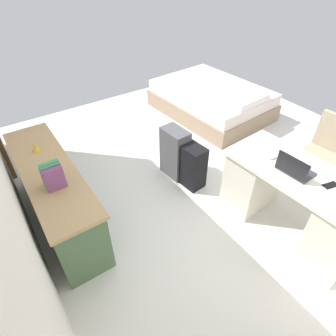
# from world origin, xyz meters

# --- Properties ---
(ground_plane) EXTENTS (5.59, 5.59, 0.00)m
(ground_plane) POSITION_xyz_m (0.00, 0.00, 0.00)
(ground_plane) COLOR silver
(desk) EXTENTS (1.48, 0.74, 0.76)m
(desk) POSITION_xyz_m (-1.20, -0.18, 0.40)
(desk) COLOR silver
(desk) RESTS_ON ground_plane
(office_chair) EXTENTS (0.52, 0.52, 0.94)m
(office_chair) POSITION_xyz_m (-0.98, -1.01, 0.42)
(office_chair) COLOR black
(office_chair) RESTS_ON ground_plane
(credenza) EXTENTS (1.80, 0.48, 0.72)m
(credenza) POSITION_xyz_m (0.28, 1.76, 0.36)
(credenza) COLOR #4C6B47
(credenza) RESTS_ON ground_plane
(bed) EXTENTS (1.99, 1.53, 0.58)m
(bed) POSITION_xyz_m (1.22, -1.24, 0.24)
(bed) COLOR gray
(bed) RESTS_ON ground_plane
(suitcase_black) EXTENTS (0.38, 0.25, 0.57)m
(suitcase_black) POSITION_xyz_m (-0.06, 0.22, 0.28)
(suitcase_black) COLOR black
(suitcase_black) RESTS_ON ground_plane
(suitcase_spare_grey) EXTENTS (0.37, 0.24, 0.67)m
(suitcase_spare_grey) POSITION_xyz_m (0.21, 0.27, 0.33)
(suitcase_spare_grey) COLOR #4C4C51
(suitcase_spare_grey) RESTS_ON ground_plane
(laptop) EXTENTS (0.32, 0.24, 0.21)m
(laptop) POSITION_xyz_m (-1.14, -0.11, 0.81)
(laptop) COLOR #333338
(laptop) RESTS_ON desk
(computer_mouse) EXTENTS (0.07, 0.10, 0.03)m
(computer_mouse) POSITION_xyz_m (-0.88, -0.13, 0.77)
(computer_mouse) COLOR white
(computer_mouse) RESTS_ON desk
(cell_phone_near_laptop) EXTENTS (0.10, 0.15, 0.01)m
(cell_phone_near_laptop) POSITION_xyz_m (-1.43, -0.24, 0.76)
(cell_phone_near_laptop) COLOR black
(cell_phone_near_laptop) RESTS_ON desk
(book_row) EXTENTS (0.16, 0.17, 0.24)m
(book_row) POSITION_xyz_m (-0.01, 1.76, 0.84)
(book_row) COLOR #7D447A
(book_row) RESTS_ON credenza
(figurine_small) EXTENTS (0.08, 0.08, 0.11)m
(figurine_small) POSITION_xyz_m (0.62, 1.76, 0.78)
(figurine_small) COLOR gold
(figurine_small) RESTS_ON credenza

